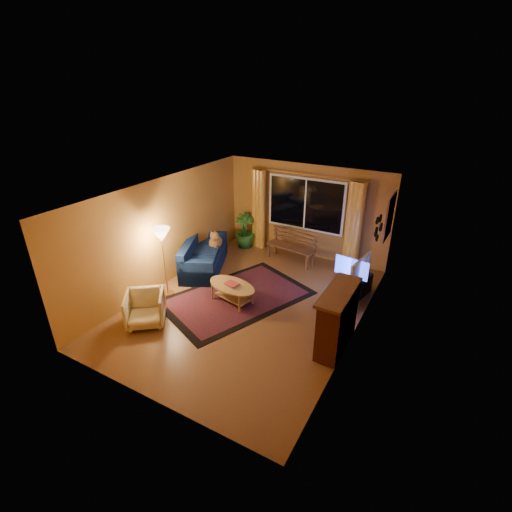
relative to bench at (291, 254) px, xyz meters
The scene contains 22 objects.
floor 2.42m from the bench, 87.23° to the right, with size 4.50×6.00×0.02m, color brown.
ceiling 3.33m from the bench, 87.23° to the right, with size 4.50×6.00×0.02m, color white.
wall_back 1.22m from the bench, 79.12° to the left, with size 4.50×0.02×2.50m, color #B67E37.
wall_left 3.39m from the bench, 131.72° to the right, with size 0.02×6.00×2.50m, color #B67E37.
wall_right 3.54m from the bench, 45.33° to the right, with size 0.02×6.00×2.50m, color #B67E37.
window 1.37m from the bench, 77.85° to the left, with size 2.00×0.02×1.30m, color black.
curtain_rod 2.11m from the bench, 76.78° to the left, with size 0.03×0.03×3.20m, color #BF8C3F.
curtain_left 1.61m from the bench, 158.90° to the left, with size 0.36×0.36×2.24m, color gold.
curtain_right 1.79m from the bench, 17.98° to the left, with size 0.36×0.36×2.24m, color gold.
bench is the anchor object (origin of this frame).
potted_plant 1.61m from the bench, behind, with size 0.56×0.56×1.00m, color #235B1E.
sofa 2.30m from the bench, 140.23° to the right, with size 0.86×2.00×0.81m, color #0B1C47.
dog 2.03m from the bench, 149.33° to the right, with size 0.29×0.40×0.44m, color #A06C37, non-canonical shape.
armchair 4.20m from the bench, 108.69° to the right, with size 0.72×0.68×0.74m, color beige.
floor_lamp 3.44m from the bench, 120.92° to the right, with size 0.27×0.27×1.60m, color #BF8C3F.
rug 2.31m from the bench, 96.95° to the right, with size 1.99×3.15×0.02m, color #60170D.
coffee_table 2.49m from the bench, 96.25° to the right, with size 1.17×1.17×0.43m, color #AB8346.
tv_console 2.24m from the bench, 27.36° to the right, with size 0.37×1.10×0.46m, color black.
television 2.30m from the bench, 27.36° to the right, with size 0.95×0.13×0.55m, color black.
fireplace 3.56m from the bench, 52.31° to the right, with size 0.40×1.20×1.10m, color maroon.
mirror_cluster 3.03m from the bench, 25.39° to the right, with size 0.06×0.60×0.56m, color black, non-canonical shape.
painting 2.75m from the bench, ahead, with size 0.04×0.76×0.96m, color #E64C1F.
Camera 1 is at (3.45, -5.85, 4.42)m, focal length 26.00 mm.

